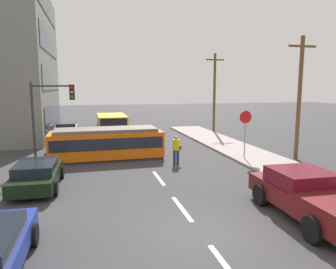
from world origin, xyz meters
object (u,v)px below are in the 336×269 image
(city_bus, at_px, (112,124))
(pickup_truck_parked, at_px, (310,196))
(parked_sedan_mid, at_px, (37,174))
(pedestrian_crossing, at_px, (176,148))
(utility_pole_mid, at_px, (214,91))
(utility_pole_near, at_px, (299,96))
(parked_sedan_far, at_px, (66,140))
(parked_sedan_furthest, at_px, (67,129))
(traffic_light_mast, at_px, (50,108))
(stop_sign, at_px, (245,125))
(streetcar_tram, at_px, (107,143))

(city_bus, distance_m, pickup_truck_parked, 20.99)
(pickup_truck_parked, xyz_separation_m, parked_sedan_mid, (-9.47, 5.71, -0.17))
(pedestrian_crossing, distance_m, utility_pole_mid, 14.06)
(utility_pole_near, bearing_deg, parked_sedan_far, 153.64)
(parked_sedan_furthest, distance_m, utility_pole_mid, 14.37)
(parked_sedan_far, distance_m, utility_pole_mid, 14.97)
(pedestrian_crossing, bearing_deg, traffic_light_mast, 168.64)
(stop_sign, xyz_separation_m, utility_pole_near, (3.27, -0.46, 1.68))
(traffic_light_mast, relative_size, utility_pole_mid, 0.62)
(pedestrian_crossing, bearing_deg, utility_pole_near, -3.67)
(city_bus, height_order, parked_sedan_furthest, city_bus)
(city_bus, height_order, pedestrian_crossing, city_bus)
(utility_pole_mid, bearing_deg, traffic_light_mast, -143.35)
(stop_sign, bearing_deg, pickup_truck_parked, -102.93)
(pedestrian_crossing, bearing_deg, parked_sedan_far, 135.10)
(pedestrian_crossing, xyz_separation_m, parked_sedan_mid, (-7.09, -2.60, -0.32))
(stop_sign, distance_m, traffic_light_mast, 11.27)
(pickup_truck_parked, relative_size, stop_sign, 1.75)
(streetcar_tram, relative_size, parked_sedan_mid, 1.58)
(utility_pole_mid, bearing_deg, parked_sedan_far, -158.80)
(streetcar_tram, bearing_deg, utility_pole_near, -14.82)
(streetcar_tram, height_order, utility_pole_near, utility_pole_near)
(streetcar_tram, xyz_separation_m, pedestrian_crossing, (3.79, -2.52, -0.04))
(city_bus, relative_size, utility_pole_near, 0.69)
(streetcar_tram, bearing_deg, pedestrian_crossing, -33.57)
(parked_sedan_far, relative_size, stop_sign, 1.56)
(parked_sedan_mid, bearing_deg, pickup_truck_parked, -31.08)
(city_bus, relative_size, parked_sedan_furthest, 1.17)
(parked_sedan_furthest, distance_m, utility_pole_near, 19.92)
(parked_sedan_far, height_order, utility_pole_mid, utility_pole_mid)
(pickup_truck_parked, bearing_deg, streetcar_tram, 119.68)
(parked_sedan_mid, relative_size, traffic_light_mast, 0.93)
(parked_sedan_furthest, bearing_deg, city_bus, -12.44)
(city_bus, xyz_separation_m, pedestrian_crossing, (2.81, -12.02, -0.12))
(streetcar_tram, bearing_deg, parked_sedan_furthest, 106.29)
(traffic_light_mast, bearing_deg, pedestrian_crossing, -11.36)
(streetcar_tram, xyz_separation_m, pickup_truck_parked, (6.17, -10.83, -0.18))
(pedestrian_crossing, relative_size, utility_pole_mid, 0.22)
(pickup_truck_parked, xyz_separation_m, traffic_light_mast, (-9.23, 9.69, 2.47))
(pedestrian_crossing, distance_m, pickup_truck_parked, 8.65)
(parked_sedan_mid, relative_size, utility_pole_near, 0.59)
(city_bus, relative_size, parked_sedan_mid, 1.17)
(stop_sign, bearing_deg, parked_sedan_furthest, 130.66)
(city_bus, distance_m, parked_sedan_far, 6.68)
(city_bus, height_order, utility_pole_mid, utility_pole_mid)
(parked_sedan_furthest, xyz_separation_m, stop_sign, (11.11, -12.94, 1.57))
(pickup_truck_parked, relative_size, utility_pole_near, 0.68)
(stop_sign, height_order, utility_pole_near, utility_pole_near)
(parked_sedan_furthest, height_order, traffic_light_mast, traffic_light_mast)
(parked_sedan_mid, distance_m, traffic_light_mast, 4.78)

